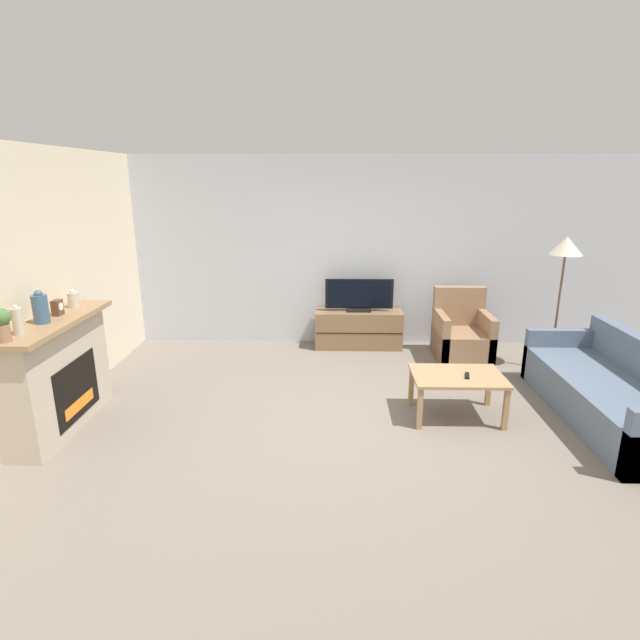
% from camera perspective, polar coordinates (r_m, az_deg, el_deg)
% --- Properties ---
extents(ground_plane, '(24.00, 24.00, 0.00)m').
position_cam_1_polar(ground_plane, '(5.19, 5.00, -11.49)').
color(ground_plane, slate).
extents(wall_back, '(12.00, 0.06, 2.70)m').
position_cam_1_polar(wall_back, '(7.28, 4.02, 7.77)').
color(wall_back, silver).
rests_on(wall_back, ground).
extents(wall_left, '(0.06, 12.00, 2.70)m').
position_cam_1_polar(wall_left, '(5.52, -30.13, 2.97)').
color(wall_left, beige).
rests_on(wall_left, ground).
extents(fireplace, '(0.48, 1.55, 1.11)m').
position_cam_1_polar(fireplace, '(5.48, -27.90, -5.42)').
color(fireplace, '#B7A893').
rests_on(fireplace, ground).
extents(mantel_vase_left, '(0.09, 0.09, 0.26)m').
position_cam_1_polar(mantel_vase_left, '(4.91, -31.30, -0.07)').
color(mantel_vase_left, beige).
rests_on(mantel_vase_left, fireplace).
extents(mantel_vase_centre_left, '(0.14, 0.14, 0.31)m').
position_cam_1_polar(mantel_vase_centre_left, '(5.19, -29.32, 1.21)').
color(mantel_vase_centre_left, '#385670').
rests_on(mantel_vase_centre_left, fireplace).
extents(mantel_vase_right, '(0.11, 0.11, 0.19)m').
position_cam_1_polar(mantel_vase_right, '(5.69, -26.36, 2.17)').
color(mantel_vase_right, beige).
rests_on(mantel_vase_right, fireplace).
extents(mantel_clock, '(0.08, 0.11, 0.15)m').
position_cam_1_polar(mantel_clock, '(5.43, -27.81, 1.26)').
color(mantel_clock, brown).
rests_on(mantel_clock, fireplace).
extents(potted_plant, '(0.14, 0.14, 0.28)m').
position_cam_1_polar(potted_plant, '(4.74, -32.58, -0.25)').
color(potted_plant, '#936B4C').
rests_on(potted_plant, fireplace).
extents(tv_stand, '(1.24, 0.42, 0.54)m').
position_cam_1_polar(tv_stand, '(7.25, 4.41, -1.03)').
color(tv_stand, brown).
rests_on(tv_stand, ground).
extents(tv, '(0.97, 0.18, 0.47)m').
position_cam_1_polar(tv, '(7.12, 4.50, 2.70)').
color(tv, black).
rests_on(tv, tv_stand).
extents(armchair, '(0.70, 0.76, 0.94)m').
position_cam_1_polar(armchair, '(7.05, 15.86, -1.85)').
color(armchair, '#937051').
rests_on(armchair, ground).
extents(coffee_table, '(0.91, 0.63, 0.46)m').
position_cam_1_polar(coffee_table, '(5.29, 15.43, -6.66)').
color(coffee_table, '#A37F56').
rests_on(coffee_table, ground).
extents(remote, '(0.07, 0.16, 0.02)m').
position_cam_1_polar(remote, '(5.25, 16.47, -6.12)').
color(remote, black).
rests_on(remote, coffee_table).
extents(couch, '(0.92, 2.27, 0.80)m').
position_cam_1_polar(couch, '(5.90, 30.59, -7.38)').
color(couch, slate).
rests_on(couch, ground).
extents(floor_lamp, '(0.39, 0.39, 1.70)m').
position_cam_1_polar(floor_lamp, '(6.78, 26.25, 6.90)').
color(floor_lamp, black).
rests_on(floor_lamp, ground).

